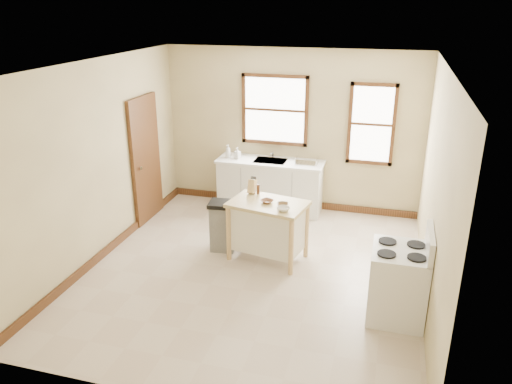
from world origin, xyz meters
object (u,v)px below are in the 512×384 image
bowl_b (283,205)px  trash_bin (223,226)px  knife_block (252,187)px  bowl_c (283,209)px  gas_stove (399,273)px  dish_rack (307,161)px  soap_bottle_a (228,151)px  pepper_grinder (258,189)px  kitchen_island (268,231)px  soap_bottle_b (237,153)px  bowl_a (267,201)px

bowl_b → trash_bin: bearing=170.7°
knife_block → bowl_c: knife_block is taller
bowl_c → trash_bin: bearing=161.9°
gas_stove → trash_bin: bearing=157.1°
dish_rack → bowl_c: dish_rack is taller
dish_rack → bowl_b: (-0.01, -1.82, -0.08)m
soap_bottle_a → pepper_grinder: (0.94, -1.45, -0.09)m
soap_bottle_a → kitchen_island: size_ratio=0.22×
bowl_c → gas_stove: 1.74m
soap_bottle_b → bowl_c: (1.26, -1.95, -0.12)m
bowl_b → knife_block: bearing=146.4°
knife_block → gas_stove: (2.13, -1.27, -0.40)m
dish_rack → trash_bin: dish_rack is taller
soap_bottle_a → bowl_a: 2.09m
soap_bottle_b → bowl_b: 2.16m
bowl_a → trash_bin: bearing=171.9°
soap_bottle_b → trash_bin: size_ratio=0.26×
bowl_c → gas_stove: size_ratio=0.15×
dish_rack → bowl_c: 1.98m
soap_bottle_a → bowl_a: bearing=-35.7°
dish_rack → bowl_c: (0.04, -1.98, -0.07)m
knife_block → bowl_b: knife_block is taller
bowl_a → bowl_c: 0.36m
dish_rack → pepper_grinder: bearing=-104.6°
dish_rack → gas_stove: bearing=-57.3°
kitchen_island → knife_block: size_ratio=5.32×
bowl_b → gas_stove: (1.59, -0.91, -0.32)m
soap_bottle_b → kitchen_island: (0.99, -1.72, -0.58)m
knife_block → bowl_a: bearing=-36.2°
kitchen_island → gas_stove: gas_stove is taller
pepper_grinder → dish_rack: bearing=72.8°
soap_bottle_a → knife_block: soap_bottle_a is taller
soap_bottle_b → knife_block: (0.68, -1.43, -0.05)m
bowl_a → soap_bottle_a: bearing=123.5°
pepper_grinder → knife_block: bearing=172.5°
kitchen_island → pepper_grinder: 0.62m
knife_block → trash_bin: size_ratio=0.26×
soap_bottle_a → gas_stove: size_ratio=0.21×
soap_bottle_a → bowl_a: soap_bottle_a is taller
dish_rack → bowl_b: dish_rack is taller
soap_bottle_b → knife_block: bearing=-45.6°
bowl_c → trash_bin: 1.15m
pepper_grinder → bowl_c: size_ratio=0.87×
kitchen_island → trash_bin: 0.72m
pepper_grinder → bowl_c: (0.49, -0.51, -0.05)m
soap_bottle_a → pepper_grinder: soap_bottle_a is taller
knife_block → soap_bottle_b: bearing=124.3°
bowl_c → bowl_a: bearing=142.2°
knife_block → pepper_grinder: knife_block is taller
soap_bottle_b → gas_stove: (2.80, -2.70, -0.45)m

